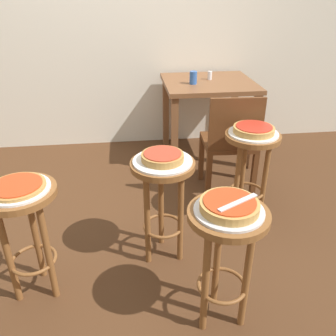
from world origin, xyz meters
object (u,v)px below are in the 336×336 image
Objects in this scene: pizza_foreground at (229,205)px; serving_plate_leftside at (163,161)px; serving_plate_middle at (17,189)px; wooden_chair at (231,142)px; stool_middle at (24,219)px; condiment_shaker at (210,75)px; pizza_middle at (17,186)px; pizza_rear at (254,129)px; pizza_server_knife at (238,202)px; stool_leftside at (163,189)px; serving_plate_rear at (253,133)px; stool_foreground at (226,243)px; dining_table at (208,95)px; cup_near_edge at (193,78)px; stool_rear at (250,158)px; pizza_leftside at (163,157)px; serving_plate_foreground at (229,211)px.

serving_plate_leftside is at bearing 114.68° from pizza_foreground.
pizza_foreground is at bearing -17.37° from serving_plate_middle.
wooden_chair is (0.37, 1.20, -0.23)m from pizza_foreground.
condiment_shaker is (1.34, 1.70, 0.30)m from stool_middle.
pizza_middle is 0.82× the size of serving_plate_leftside.
pizza_server_knife is at bearing -113.23° from pizza_rear.
stool_middle and stool_leftside have the same top height.
serving_plate_leftside is 0.73m from pizza_rear.
serving_plate_leftside and serving_plate_rear have the same top height.
condiment_shaker is (0.37, 2.01, 0.30)m from stool_foreground.
serving_plate_rear is at bearing 21.83° from serving_plate_middle.
serving_plate_middle is 1.63m from wooden_chair.
pizza_middle is (-0.00, -0.00, 0.20)m from stool_middle.
pizza_foreground is at bearing -115.37° from pizza_rear.
dining_table is 0.26m from cup_near_edge.
serving_plate_leftside is at bearing 16.25° from pizza_middle.
pizza_leftside is at bearing -152.30° from stool_rear.
stool_foreground is 0.80× the size of dining_table.
pizza_leftside is at bearing -112.35° from dining_table.
pizza_leftside is 0.73m from pizza_rear.
wooden_chair is at bearing 46.18° from pizza_server_knife.
stool_middle is 2.00× the size of serving_plate_rear.
stool_foreground is at bearing -115.37° from serving_plate_rear.
serving_plate_leftside is (-0.24, 0.52, 0.18)m from stool_foreground.
serving_plate_middle reaches higher than stool_leftside.
serving_plate_foreground is 2.78× the size of cup_near_edge.
condiment_shaker is (0.02, 0.06, 0.17)m from dining_table.
serving_plate_middle is 0.94× the size of serving_plate_leftside.
pizza_foreground is at bearing -95.60° from cup_near_edge.
serving_plate_middle is 4.11× the size of condiment_shaker.
serving_plate_middle is 1.06m from pizza_server_knife.
serving_plate_leftside is (-0.24, 0.52, -0.03)m from pizza_foreground.
stool_rear is (0.65, 0.34, 0.00)m from stool_leftside.
serving_plate_leftside is at bearing -107.39° from cup_near_edge.
serving_plate_foreground is 1.02m from serving_plate_middle.
dining_table is at bearing 51.15° from stool_middle.
pizza_middle is at bearing -158.17° from serving_plate_rear.
serving_plate_leftside is at bearing -112.17° from condiment_shaker.
stool_rear is at bearing -86.91° from dining_table.
stool_foreground is 0.60m from serving_plate_leftside.
pizza_rear is at bearing -86.91° from dining_table.
dining_table is 2.00m from pizza_server_knife.
stool_foreground and stool_rear have the same top height.
serving_plate_foreground is 1.43× the size of pizza_server_knife.
serving_plate_rear is at bearing 38.30° from pizza_server_knife.
pizza_foreground is 2.33× the size of cup_near_edge.
stool_foreground is 2.06m from condiment_shaker.
cup_near_edge is (-0.22, 1.01, 0.11)m from pizza_rear.
serving_plate_leftside is at bearing 0.00° from pizza_leftside.
serving_plate_leftside is 1.54× the size of pizza_server_knife.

